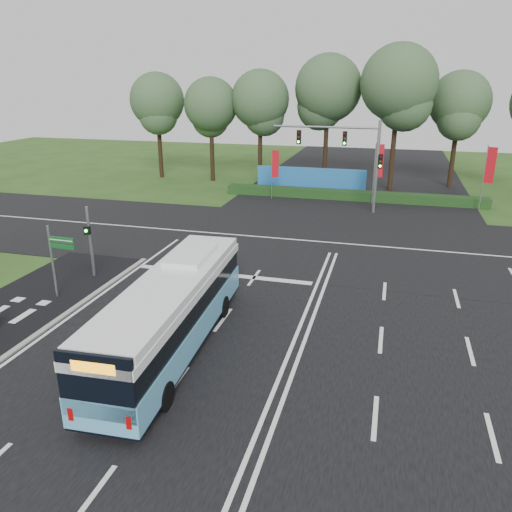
{
  "coord_description": "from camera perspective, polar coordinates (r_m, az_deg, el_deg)",
  "views": [
    {
      "loc": [
        3.13,
        -18.19,
        9.75
      ],
      "look_at": [
        -2.38,
        2.0,
        2.35
      ],
      "focal_mm": 35.0,
      "sensor_mm": 36.0,
      "label": 1
    }
  ],
  "objects": [
    {
      "name": "banner_flag_mid",
      "position": [
        42.31,
        13.74,
        10.08
      ],
      "size": [
        0.71,
        0.28,
        5.0
      ],
      "rotation": [
        0.0,
        0.0,
        0.33
      ],
      "color": "gray",
      "rests_on": "ground"
    },
    {
      "name": "city_bus",
      "position": [
        18.9,
        -9.59,
        -6.37
      ],
      "size": [
        2.87,
        11.15,
        3.17
      ],
      "rotation": [
        0.0,
        0.0,
        0.05
      ],
      "color": "#58A5CD",
      "rests_on": "ground"
    },
    {
      "name": "road_main",
      "position": [
        20.86,
        4.91,
        -8.4
      ],
      "size": [
        20.0,
        120.0,
        0.04
      ],
      "primitive_type": "cube",
      "color": "black",
      "rests_on": "ground"
    },
    {
      "name": "pedestrian_signal",
      "position": [
        26.88,
        -18.47,
        1.81
      ],
      "size": [
        0.34,
        0.43,
        3.76
      ],
      "rotation": [
        0.0,
        0.0,
        0.25
      ],
      "color": "gray",
      "rests_on": "ground"
    },
    {
      "name": "eucalyptus_row",
      "position": [
        48.87,
        9.47,
        17.65
      ],
      "size": [
        40.9,
        9.29,
        12.88
      ],
      "color": "black",
      "rests_on": "ground"
    },
    {
      "name": "blue_hoarding",
      "position": [
        46.56,
        6.26,
        8.65
      ],
      "size": [
        10.0,
        0.3,
        2.2
      ],
      "primitive_type": "cube",
      "color": "#2169B3",
      "rests_on": "ground"
    },
    {
      "name": "banner_flag_left",
      "position": [
        42.96,
        2.12,
        10.15
      ],
      "size": [
        0.63,
        0.1,
        4.28
      ],
      "rotation": [
        0.0,
        0.0,
        -0.08
      ],
      "color": "gray",
      "rests_on": "ground"
    },
    {
      "name": "ground",
      "position": [
        20.87,
        4.91,
        -8.45
      ],
      "size": [
        120.0,
        120.0,
        0.0
      ],
      "primitive_type": "plane",
      "color": "#264A18",
      "rests_on": "ground"
    },
    {
      "name": "traffic_light_gantry",
      "position": [
        39.13,
        11.08,
        11.65
      ],
      "size": [
        8.41,
        0.28,
        7.0
      ],
      "color": "gray",
      "rests_on": "ground"
    },
    {
      "name": "kerb_strip",
      "position": [
        22.35,
        -23.33,
        -7.94
      ],
      "size": [
        0.25,
        18.0,
        0.12
      ],
      "primitive_type": "cube",
      "color": "gray",
      "rests_on": "ground"
    },
    {
      "name": "road_cross",
      "position": [
        31.87,
        8.9,
        1.47
      ],
      "size": [
        120.0,
        14.0,
        0.05
      ],
      "primitive_type": "cube",
      "color": "black",
      "rests_on": "ground"
    },
    {
      "name": "banner_flag_right",
      "position": [
        42.48,
        25.03,
        8.95
      ],
      "size": [
        0.7,
        0.35,
        5.11
      ],
      "rotation": [
        0.0,
        0.0,
        -0.42
      ],
      "color": "gray",
      "rests_on": "ground"
    },
    {
      "name": "hedge",
      "position": [
        43.81,
        10.89,
        6.8
      ],
      "size": [
        22.0,
        1.2,
        0.8
      ],
      "primitive_type": "cube",
      "color": "#133312",
      "rests_on": "ground"
    },
    {
      "name": "street_sign",
      "position": [
        24.61,
        -21.8,
        0.32
      ],
      "size": [
        1.38,
        0.16,
        3.54
      ],
      "rotation": [
        0.0,
        0.0,
        -0.05
      ],
      "color": "gray",
      "rests_on": "ground"
    }
  ]
}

